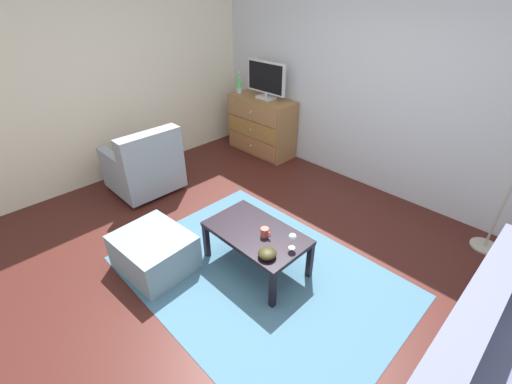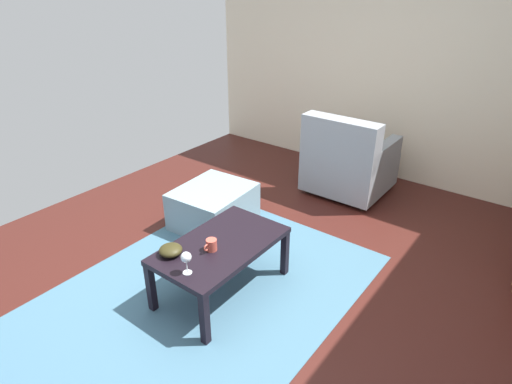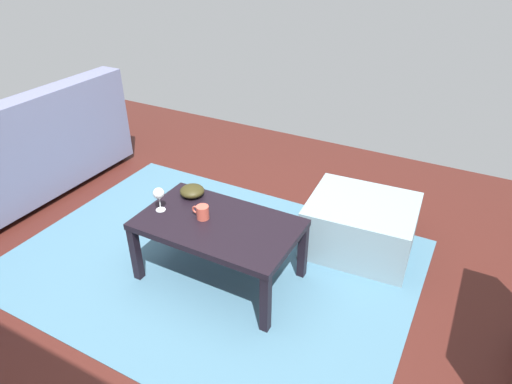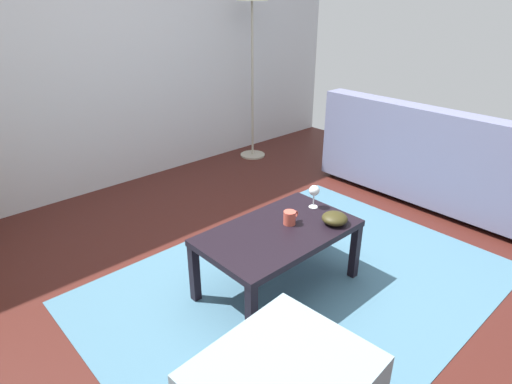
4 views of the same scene
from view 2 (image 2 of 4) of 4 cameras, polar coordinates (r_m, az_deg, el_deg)
ground_plane at (r=3.32m, az=-2.16°, el=-13.41°), size 5.99×4.82×0.05m
wall_plain_left at (r=5.03m, az=18.82°, el=17.18°), size 0.12×4.82×2.78m
area_rug at (r=3.30m, az=-7.20°, el=-13.36°), size 2.60×1.90×0.01m
coffee_table at (r=3.10m, az=-4.72°, el=-7.63°), size 0.97×0.57×0.42m
wine_glass at (r=2.75m, az=-9.34°, el=-8.71°), size 0.07×0.07×0.16m
mug at (r=2.98m, az=-6.02°, el=-7.08°), size 0.11×0.08×0.08m
bowl_decorative at (r=2.98m, az=-11.37°, el=-7.64°), size 0.16×0.16×0.07m
armchair at (r=4.65m, az=12.22°, el=3.96°), size 0.80×0.80×0.89m
ottoman at (r=4.04m, az=-5.71°, el=-1.93°), size 0.74×0.65×0.37m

